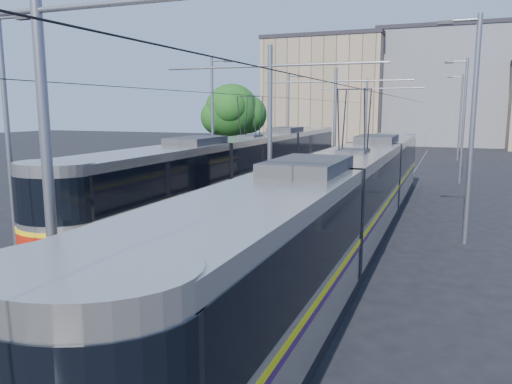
% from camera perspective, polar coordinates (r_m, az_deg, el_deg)
% --- Properties ---
extents(ground, '(160.00, 160.00, 0.00)m').
position_cam_1_polar(ground, '(13.84, -9.98, -11.05)').
color(ground, black).
rests_on(ground, ground).
extents(platform, '(4.00, 50.00, 0.30)m').
position_cam_1_polar(platform, '(29.22, 7.54, 0.20)').
color(platform, gray).
rests_on(platform, ground).
extents(tactile_strip_left, '(0.70, 50.00, 0.01)m').
position_cam_1_polar(tactile_strip_left, '(29.57, 4.81, 0.66)').
color(tactile_strip_left, gray).
rests_on(tactile_strip_left, platform).
extents(tactile_strip_right, '(0.70, 50.00, 0.01)m').
position_cam_1_polar(tactile_strip_right, '(28.90, 10.33, 0.33)').
color(tactile_strip_right, gray).
rests_on(tactile_strip_right, platform).
extents(rails, '(8.71, 70.00, 0.03)m').
position_cam_1_polar(rails, '(29.25, 7.53, -0.06)').
color(rails, gray).
rests_on(rails, ground).
extents(tram_left, '(2.43, 31.67, 5.50)m').
position_cam_1_polar(tram_left, '(28.02, -0.67, 3.09)').
color(tram_left, black).
rests_on(tram_left, ground).
extents(tram_right, '(2.43, 30.12, 5.50)m').
position_cam_1_polar(tram_right, '(18.32, 10.88, -0.00)').
color(tram_right, black).
rests_on(tram_right, ground).
extents(catenary, '(9.20, 70.00, 7.00)m').
position_cam_1_polar(catenary, '(26.10, 6.23, 8.77)').
color(catenary, slate).
rests_on(catenary, platform).
extents(street_lamps, '(15.18, 38.22, 8.00)m').
position_cam_1_polar(street_lamps, '(32.76, 9.39, 8.23)').
color(street_lamps, slate).
rests_on(street_lamps, ground).
extents(shelter, '(0.84, 1.10, 2.16)m').
position_cam_1_polar(shelter, '(23.44, 4.55, 1.14)').
color(shelter, black).
rests_on(shelter, platform).
extents(tree, '(4.65, 4.30, 6.76)m').
position_cam_1_polar(tree, '(39.40, -2.30, 9.10)').
color(tree, '#382314').
rests_on(tree, ground).
extents(building_left, '(16.32, 12.24, 14.66)m').
position_cam_1_polar(building_left, '(73.04, 8.16, 11.35)').
color(building_left, tan).
rests_on(building_left, ground).
extents(building_centre, '(18.36, 14.28, 15.47)m').
position_cam_1_polar(building_centre, '(75.09, 21.10, 11.08)').
color(building_centre, slate).
rests_on(building_centre, ground).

